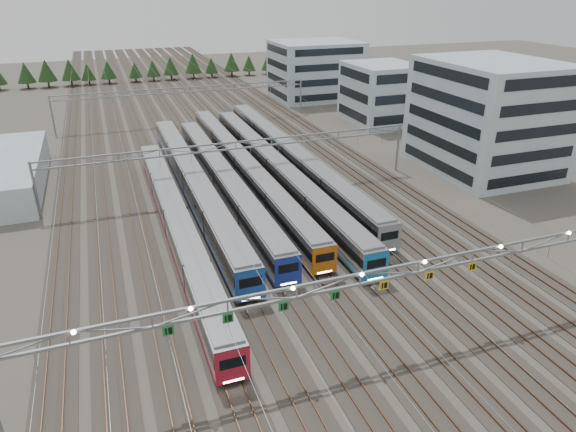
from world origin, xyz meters
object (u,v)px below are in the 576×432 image
object	(u,v)px
gantry_far	(185,94)
train_b	(193,182)
train_c	(223,180)
west_shed	(8,173)
train_a	(176,221)
gantry_mid	(236,151)
depot_bldg_north	(315,70)
depot_bldg_mid	(381,93)
train_d	(243,166)
train_f	(291,156)
gantry_near	(360,282)
train_e	(275,169)
depot_bldg_south	(487,117)

from	to	relation	value
gantry_far	train_b	bearing A→B (deg)	-98.55
train_c	west_shed	distance (m)	33.90
train_a	gantry_mid	size ratio (longest dim) A/B	1.01
depot_bldg_north	west_shed	xyz separation A→B (m)	(-71.07, -45.72, -5.05)
train_a	train_b	xyz separation A→B (m)	(4.50, 12.53, 0.17)
depot_bldg_mid	train_d	bearing A→B (deg)	-147.02
train_d	train_f	distance (m)	9.23
train_a	depot_bldg_mid	distance (m)	68.33
train_f	gantry_near	world-z (taller)	gantry_near
gantry_far	train_f	bearing A→B (deg)	-73.59
train_a	gantry_near	distance (m)	30.27
train_a	west_shed	xyz separation A→B (m)	(-21.92, 26.15, 0.29)
train_e	gantry_mid	size ratio (longest dim) A/B	1.17
train_a	train_c	xyz separation A→B (m)	(9.00, 12.26, 0.08)
gantry_mid	west_shed	xyz separation A→B (m)	(-33.17, 13.72, -3.96)
train_f	depot_bldg_mid	size ratio (longest dim) A/B	4.14
train_a	gantry_far	distance (m)	58.68
train_d	gantry_far	size ratio (longest dim) A/B	1.17
train_f	depot_bldg_south	size ratio (longest dim) A/B	3.01
depot_bldg_north	west_shed	distance (m)	84.66
train_c	depot_bldg_north	xyz separation A→B (m)	(40.15, 59.62, 5.25)
train_f	gantry_far	xyz separation A→B (m)	(-11.25, 38.20, 4.11)
gantry_near	depot_bldg_mid	size ratio (longest dim) A/B	3.52
depot_bldg_north	west_shed	bearing A→B (deg)	-147.25
train_b	west_shed	distance (m)	29.73
depot_bldg_mid	gantry_far	bearing A→B (deg)	160.78
depot_bldg_mid	depot_bldg_north	bearing A→B (deg)	97.63
train_a	gantry_far	xyz separation A→B (m)	(11.25, 57.44, 4.25)
train_c	train_f	size ratio (longest dim) A/B	0.87
train_b	depot_bldg_mid	bearing A→B (deg)	32.01
train_b	gantry_far	distance (m)	45.60
gantry_mid	train_e	bearing A→B (deg)	13.84
train_d	depot_bldg_mid	size ratio (longest dim) A/B	4.12
train_c	train_d	bearing A→B (deg)	47.76
depot_bldg_mid	depot_bldg_north	xyz separation A→B (m)	(-3.89, 29.01, 1.01)
train_a	train_f	xyz separation A→B (m)	(22.50, 19.24, 0.15)
gantry_far	depot_bldg_south	size ratio (longest dim) A/B	2.56
train_d	west_shed	xyz separation A→B (m)	(-35.42, 8.94, 0.25)
train_a	gantry_near	bearing A→B (deg)	-67.97
gantry_mid	west_shed	bearing A→B (deg)	157.53
train_d	train_e	distance (m)	5.47
train_c	west_shed	world-z (taller)	west_shed
gantry_far	depot_bldg_south	xyz separation A→B (m)	(41.98, -49.28, 2.68)
train_a	depot_bldg_south	size ratio (longest dim) A/B	2.59
depot_bldg_south	west_shed	bearing A→B (deg)	166.53
train_e	depot_bldg_mid	world-z (taller)	depot_bldg_mid
train_b	gantry_far	world-z (taller)	gantry_far
train_b	train_d	distance (m)	10.15
gantry_mid	depot_bldg_south	bearing A→B (deg)	-5.82
gantry_far	west_shed	xyz separation A→B (m)	(-33.17, -31.28, -3.96)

